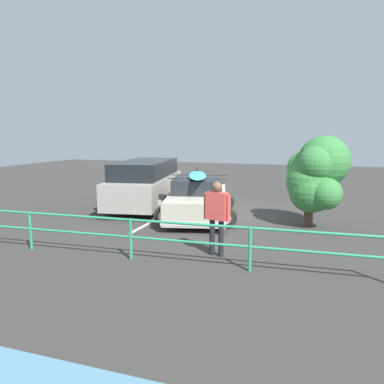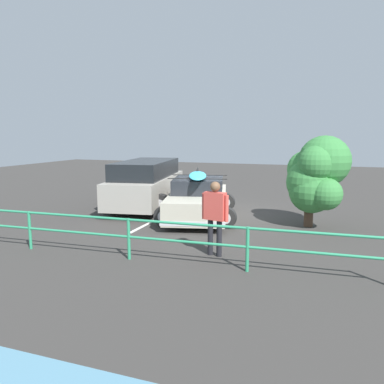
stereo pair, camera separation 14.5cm
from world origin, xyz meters
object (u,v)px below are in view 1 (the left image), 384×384
Objects in this scene: sedan_car at (198,199)px; person_bystander at (217,212)px; suv_car at (146,183)px; bush_near_left at (314,175)px.

sedan_car is 3.90m from person_bystander.
person_bystander is at bearing 130.45° from suv_car.
suv_car is (2.39, -1.11, 0.28)m from sedan_car.
sedan_car is 1.65× the size of bush_near_left.
sedan_car is at bearing -66.11° from person_bystander.
suv_car is at bearing -24.77° from sedan_car.
sedan_car is at bearing 155.23° from suv_car.
suv_car is 6.11m from person_bystander.
suv_car reaches higher than sedan_car.
suv_car is 1.94× the size of bush_near_left.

